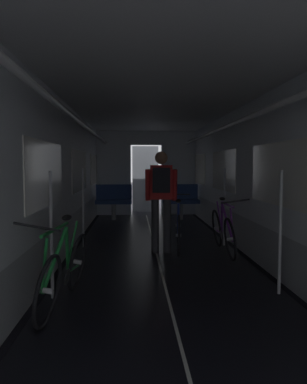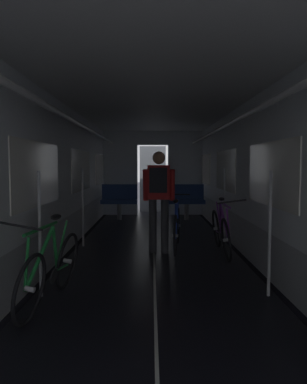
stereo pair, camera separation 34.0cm
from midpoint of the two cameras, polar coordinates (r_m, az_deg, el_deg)
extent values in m
cube|color=black|center=(5.58, -15.71, -11.19)|extent=(0.08, 11.50, 0.01)
cube|color=black|center=(5.68, 13.82, -10.87)|extent=(0.08, 11.50, 0.01)
cube|color=beige|center=(5.45, -0.80, -11.40)|extent=(0.03, 11.27, 0.00)
cube|color=#9EA0A5|center=(5.53, -16.79, -8.18)|extent=(0.12, 11.50, 0.60)
cube|color=silver|center=(5.41, -17.06, 4.60)|extent=(0.12, 11.50, 1.85)
cube|color=white|center=(4.84, -17.91, 2.59)|extent=(0.02, 1.90, 0.80)
cube|color=white|center=(7.65, -12.40, 3.17)|extent=(0.02, 1.90, 0.80)
cube|color=white|center=(10.50, -9.87, 3.43)|extent=(0.02, 1.90, 0.80)
cube|color=yellow|center=(5.20, -16.86, 2.71)|extent=(0.01, 0.20, 0.28)
cylinder|color=white|center=(5.38, -13.61, 10.82)|extent=(0.07, 11.04, 0.07)
cylinder|color=#B7BABF|center=(4.30, -17.42, -6.26)|extent=(0.04, 0.04, 1.40)
cylinder|color=#B7BABF|center=(6.83, -12.02, -2.39)|extent=(0.04, 0.04, 1.40)
cube|color=#9EA0A5|center=(5.65, 14.85, -7.90)|extent=(0.12, 11.50, 0.60)
cube|color=silver|center=(5.53, 15.08, 4.63)|extent=(0.12, 11.50, 1.85)
cube|color=white|center=(4.96, 16.40, 2.66)|extent=(0.02, 1.90, 0.80)
cube|color=white|center=(7.73, 9.28, 3.22)|extent=(0.02, 1.90, 0.80)
cube|color=white|center=(10.56, 5.94, 3.47)|extent=(0.02, 1.90, 0.80)
cube|color=yellow|center=(5.07, 15.96, 2.69)|extent=(0.01, 0.20, 0.28)
cylinder|color=white|center=(5.47, 11.75, 10.73)|extent=(0.07, 11.04, 0.07)
cylinder|color=#B7BABF|center=(4.43, 16.58, -5.96)|extent=(0.04, 0.04, 1.40)
cylinder|color=#B7BABF|center=(6.90, 9.31, -2.28)|extent=(0.04, 0.04, 1.40)
cube|color=silver|center=(11.09, -6.93, 2.84)|extent=(1.00, 0.12, 2.45)
cube|color=silver|center=(11.12, 2.90, 2.87)|extent=(1.00, 0.12, 2.45)
cube|color=silver|center=(11.09, -2.02, 8.17)|extent=(0.90, 0.12, 0.40)
cube|color=#4C4F54|center=(11.77, -2.07, 1.97)|extent=(0.81, 0.04, 2.05)
cube|color=silver|center=(5.36, -0.83, 15.39)|extent=(3.14, 11.62, 0.12)
cylinder|color=gray|center=(10.10, -7.00, -2.99)|extent=(0.12, 0.12, 0.44)
cube|color=#2D4784|center=(10.07, -7.01, -1.47)|extent=(0.96, 0.44, 0.10)
cube|color=#2D4784|center=(10.24, -6.95, 0.03)|extent=(0.96, 0.08, 0.40)
torus|color=gray|center=(10.30, -9.34, 1.14)|extent=(0.14, 0.14, 0.02)
cylinder|color=gray|center=(10.14, 3.22, -2.94)|extent=(0.12, 0.12, 0.44)
cube|color=#2D4784|center=(10.11, 3.23, -1.42)|extent=(0.96, 0.44, 0.10)
cube|color=#2D4784|center=(10.28, 3.11, 0.07)|extent=(0.96, 0.08, 0.40)
torus|color=gray|center=(10.26, 0.71, 1.18)|extent=(0.14, 0.14, 0.02)
torus|color=black|center=(6.84, 8.15, -5.44)|extent=(0.14, 0.67, 0.67)
cylinder|color=#B2B2B7|center=(6.84, 8.15, -5.44)|extent=(0.10, 0.05, 0.06)
torus|color=black|center=(5.86, 9.87, -7.07)|extent=(0.14, 0.67, 0.67)
cylinder|color=#B2B2B7|center=(5.86, 9.87, -7.07)|extent=(0.10, 0.05, 0.06)
cylinder|color=purple|center=(6.13, 9.56, -4.50)|extent=(0.10, 0.54, 0.56)
cylinder|color=purple|center=(6.53, 8.86, -3.97)|extent=(0.11, 0.34, 0.55)
cylinder|color=purple|center=(6.25, 9.62, -1.90)|extent=(0.06, 0.82, 0.04)
cylinder|color=purple|center=(6.74, 8.53, -3.51)|extent=(0.08, 0.17, 0.49)
cylinder|color=purple|center=(6.63, 8.46, -5.94)|extent=(0.04, 0.45, 0.07)
cylinder|color=purple|center=(5.85, 10.14, -4.69)|extent=(0.09, 0.09, 0.49)
cylinder|color=black|center=(6.41, 8.79, -6.49)|extent=(0.04, 0.17, 0.17)
ellipsoid|color=black|center=(6.67, 8.96, -1.01)|extent=(0.10, 0.24, 0.07)
cylinder|color=black|center=(5.80, 10.64, -1.39)|extent=(0.44, 0.03, 0.08)
torus|color=black|center=(4.59, -13.55, -10.27)|extent=(0.22, 0.68, 0.67)
cylinder|color=#B2B2B7|center=(4.59, -13.55, -10.27)|extent=(0.10, 0.06, 0.06)
torus|color=black|center=(3.66, -18.37, -14.07)|extent=(0.22, 0.68, 0.67)
cylinder|color=#B2B2B7|center=(3.66, -18.37, -14.07)|extent=(0.10, 0.06, 0.06)
cylinder|color=#1E8438|center=(3.90, -17.17, -9.61)|extent=(0.18, 0.53, 0.56)
cylinder|color=#1E8438|center=(4.27, -15.21, -8.37)|extent=(0.09, 0.35, 0.55)
cylinder|color=#1E8438|center=(4.00, -17.01, -5.43)|extent=(0.13, 0.82, 0.04)
cylinder|color=#1E8438|center=(4.48, -14.33, -7.49)|extent=(0.12, 0.16, 0.49)
cylinder|color=#1E8438|center=(4.38, -14.38, -11.26)|extent=(0.07, 0.45, 0.07)
cylinder|color=#1E8438|center=(3.64, -18.83, -10.28)|extent=(0.10, 0.10, 0.49)
cylinder|color=black|center=(4.18, -15.29, -12.34)|extent=(0.06, 0.17, 0.17)
ellipsoid|color=black|center=(4.40, -15.18, -3.77)|extent=(0.13, 0.25, 0.07)
cylinder|color=black|center=(3.57, -19.87, -5.02)|extent=(0.44, 0.07, 0.09)
cylinder|color=#2D2D33|center=(6.28, -1.30, -5.16)|extent=(0.13, 0.13, 0.90)
cylinder|color=#2D2D33|center=(6.28, 0.53, -5.16)|extent=(0.13, 0.13, 0.90)
cube|color=red|center=(6.20, -0.39, 1.51)|extent=(0.37, 0.24, 0.56)
cylinder|color=red|center=(6.23, -2.40, 1.05)|extent=(0.10, 0.20, 0.53)
cylinder|color=red|center=(6.23, 1.64, 1.05)|extent=(0.10, 0.20, 0.53)
sphere|color=#9E7051|center=(6.20, -0.39, 5.20)|extent=(0.21, 0.21, 0.21)
cube|color=black|center=(6.03, -0.42, 1.81)|extent=(0.29, 0.18, 0.40)
torus|color=black|center=(6.07, 2.21, -6.60)|extent=(0.11, 0.67, 0.67)
cylinder|color=#B2B2B7|center=(6.07, 2.21, -6.60)|extent=(0.10, 0.06, 0.05)
torus|color=black|center=(7.07, 2.37, -5.07)|extent=(0.11, 0.67, 0.67)
cylinder|color=#B2B2B7|center=(7.07, 2.37, -5.07)|extent=(0.10, 0.06, 0.05)
cylinder|color=#2342B7|center=(6.73, 2.32, -3.64)|extent=(0.10, 0.54, 0.56)
cylinder|color=#2342B7|center=(6.32, 2.26, -4.14)|extent=(0.08, 0.34, 0.55)
cylinder|color=#2342B7|center=(6.54, 2.29, -1.53)|extent=(0.13, 0.82, 0.03)
cylinder|color=#2342B7|center=(6.09, 2.22, -4.24)|extent=(0.04, 0.17, 0.49)
cylinder|color=#2342B7|center=(6.29, 2.25, -6.42)|extent=(0.07, 0.45, 0.07)
cylinder|color=#2342B7|center=(7.01, 2.36, -3.15)|extent=(0.04, 0.09, 0.49)
cylinder|color=black|center=(6.52, 2.29, -6.25)|extent=(0.03, 0.17, 0.17)
ellipsoid|color=black|center=(6.11, 2.21, -1.36)|extent=(0.12, 0.25, 0.06)
cylinder|color=black|center=(6.99, 2.35, -0.34)|extent=(0.44, 0.07, 0.03)
camera|label=1|loc=(0.17, -91.38, -0.10)|focal=35.19mm
camera|label=2|loc=(0.17, 88.62, 0.10)|focal=35.19mm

